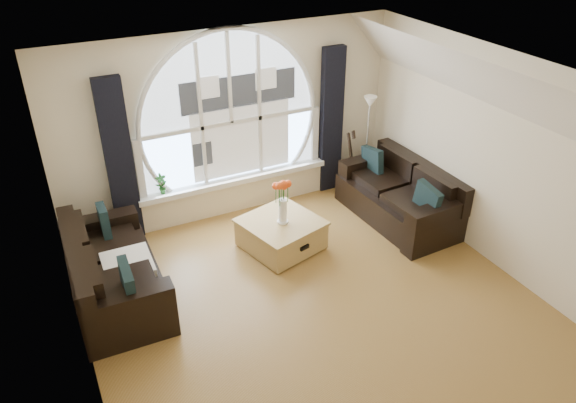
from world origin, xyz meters
The scene contains 20 objects.
ground centered at (0.00, 0.00, 0.00)m, with size 5.00×5.50×0.01m, color brown.
ceiling centered at (0.00, 0.00, 2.70)m, with size 5.00×5.50×0.01m, color silver.
wall_back centered at (0.00, 2.75, 1.35)m, with size 5.00×0.01×2.70m, color beige.
wall_left centered at (-2.50, 0.00, 1.35)m, with size 0.01×5.50×2.70m, color beige.
wall_right centered at (2.50, 0.00, 1.35)m, with size 0.01×5.50×2.70m, color beige.
attic_slope centered at (2.20, 0.00, 2.35)m, with size 0.92×5.50×0.72m, color silver.
arched_window centered at (0.00, 2.72, 1.62)m, with size 2.60×0.06×2.15m, color silver.
window_sill centered at (0.00, 2.65, 0.51)m, with size 2.90×0.22×0.08m, color white.
window_frame centered at (0.00, 2.69, 1.62)m, with size 2.76×0.08×2.15m, color white.
neighbor_house centered at (0.15, 2.71, 1.50)m, with size 1.70×0.02×1.50m, color silver.
curtain_left centered at (-1.60, 2.63, 1.15)m, with size 0.35×0.12×2.30m, color black.
curtain_right centered at (1.60, 2.63, 1.15)m, with size 0.35×0.12×2.30m, color black.
sofa_left centered at (-2.03, 1.39, 0.40)m, with size 0.96×1.92×0.85m, color black.
sofa_right centered at (2.03, 1.36, 0.40)m, with size 0.95×1.90×0.84m, color black.
coffee_chest centered at (0.17, 1.45, 0.23)m, with size 0.94×0.94×0.46m, color #A88548.
throw_blanket centered at (-1.89, 1.27, 0.50)m, with size 0.55×0.55×0.10m, color silver.
vase_flowers centered at (0.17, 1.41, 0.81)m, with size 0.24×0.24×0.70m, color white.
floor_lamp centered at (2.03, 2.26, 0.80)m, with size 0.24×0.24×1.60m, color #B2B2B2.
guitar centered at (1.83, 2.45, 0.53)m, with size 0.36×0.24×1.06m, color brown.
potted_plant centered at (-1.09, 2.65, 0.70)m, with size 0.16×0.11×0.30m, color #1E6023.
Camera 1 is at (-2.51, -4.14, 4.33)m, focal length 34.36 mm.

